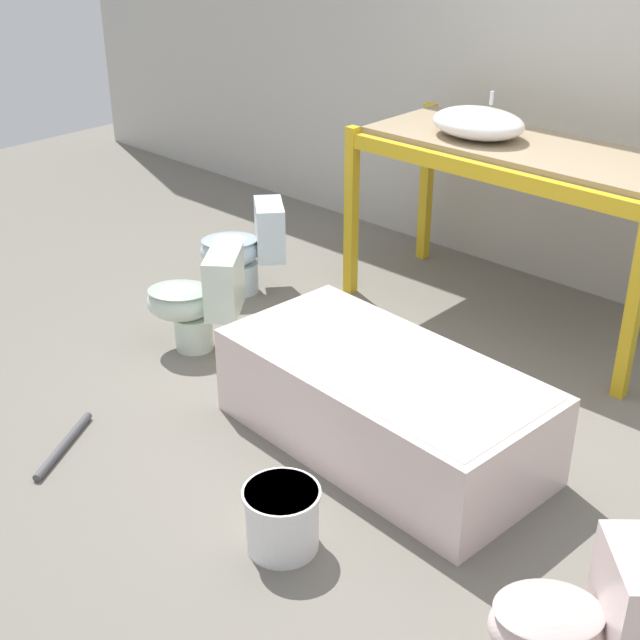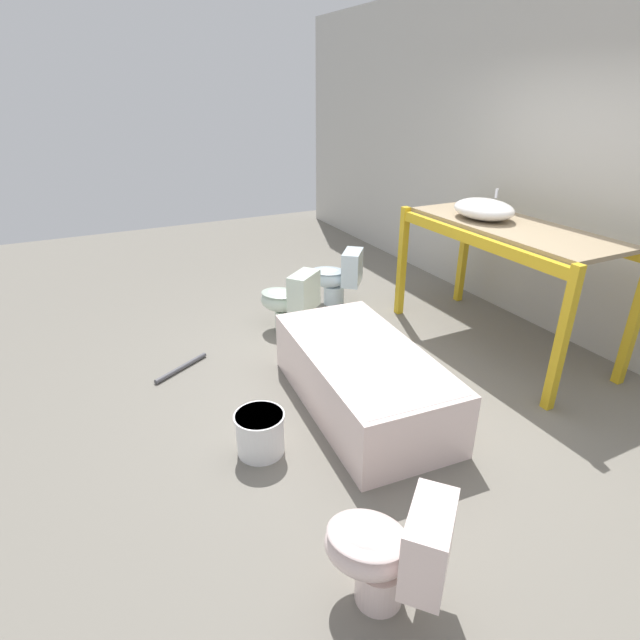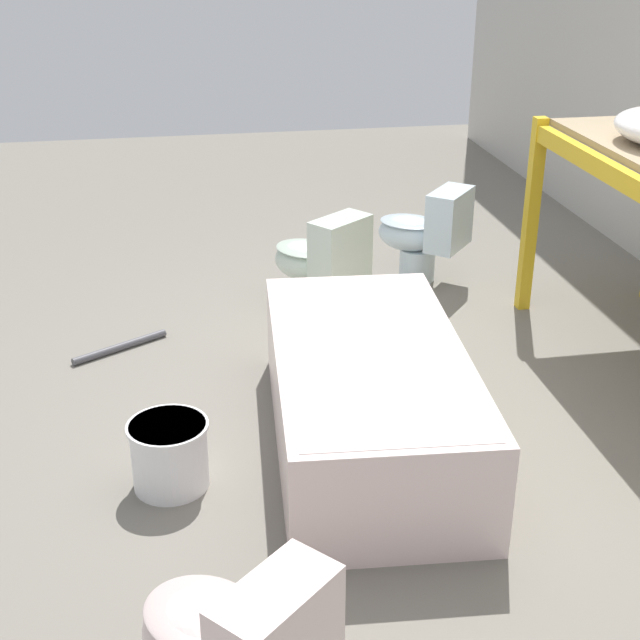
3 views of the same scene
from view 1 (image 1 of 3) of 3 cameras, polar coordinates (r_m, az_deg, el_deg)
name	(u,v)px [view 1 (image 1 of 3)]	position (r m, az deg, el deg)	size (l,w,h in m)	color
ground_plane	(419,400)	(4.86, 6.37, -5.13)	(12.00, 12.00, 0.00)	slate
warehouse_wall_rear	(627,48)	(5.85, 19.03, 16.11)	(10.80, 0.08, 3.20)	beige
shelving_rack	(521,170)	(5.47, 12.74, 9.33)	(2.02, 0.88, 1.13)	gold
sink_basin	(478,123)	(5.48, 10.09, 12.31)	(0.58, 0.45, 0.25)	white
bathtub_main	(383,398)	(4.35, 4.07, -4.98)	(1.69, 0.92, 0.48)	silver
toilet_near	(198,300)	(5.24, -7.81, 1.31)	(0.64, 0.60, 0.62)	silver
toilet_far	(579,623)	(3.27, 16.25, -18.13)	(0.63, 0.62, 0.62)	silver
toilet_extra	(246,247)	(5.94, -4.75, 4.68)	(0.61, 0.64, 0.62)	silver
bucket_white	(282,517)	(3.81, -2.45, -12.50)	(0.33, 0.33, 0.29)	white
loose_pipe	(64,445)	(4.63, -16.07, -7.71)	(0.31, 0.50, 0.04)	#4C4C51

